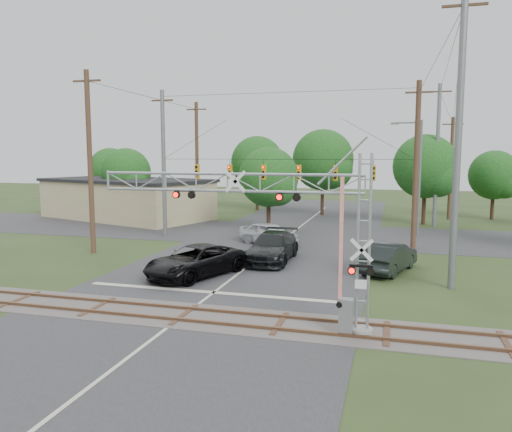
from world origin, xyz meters
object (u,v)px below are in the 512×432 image
(traffic_signal_span, at_px, (293,166))
(commercial_building, at_px, (127,198))
(car_dark, at_px, (272,247))
(streetlight, at_px, (417,172))
(sedan_silver, at_px, (269,233))
(pickup_black, at_px, (195,261))
(crossing_gantry, at_px, (278,220))

(traffic_signal_span, xyz_separation_m, commercial_building, (-19.26, 9.45, -3.62))
(car_dark, xyz_separation_m, streetlight, (8.83, 12.30, 4.28))
(sedan_silver, bearing_deg, pickup_black, -162.27)
(pickup_black, relative_size, car_dark, 0.99)
(car_dark, height_order, sedan_silver, car_dark)
(pickup_black, bearing_deg, sedan_silver, 103.62)
(sedan_silver, bearing_deg, car_dark, -138.08)
(car_dark, bearing_deg, crossing_gantry, -75.69)
(streetlight, bearing_deg, traffic_signal_span, -148.46)
(crossing_gantry, distance_m, car_dark, 12.35)
(traffic_signal_span, height_order, pickup_black, traffic_signal_span)
(car_dark, relative_size, commercial_building, 0.31)
(pickup_black, distance_m, streetlight, 21.34)
(traffic_signal_span, bearing_deg, sedan_silver, -140.08)
(commercial_building, xyz_separation_m, streetlight, (28.19, -3.97, 3.12))
(crossing_gantry, bearing_deg, car_dark, 104.61)
(car_dark, xyz_separation_m, commercial_building, (-19.36, 16.28, 1.16))
(traffic_signal_span, bearing_deg, crossing_gantry, -80.41)
(car_dark, bearing_deg, traffic_signal_span, 90.51)
(crossing_gantry, xyz_separation_m, pickup_black, (-6.10, 6.67, -3.28))
(traffic_signal_span, distance_m, sedan_silver, 5.23)
(crossing_gantry, relative_size, commercial_building, 0.55)
(car_dark, distance_m, sedan_silver, 5.79)
(crossing_gantry, height_order, pickup_black, crossing_gantry)
(commercial_building, relative_size, streetlight, 2.10)
(sedan_silver, distance_m, streetlight, 13.15)
(traffic_signal_span, xyz_separation_m, pickup_black, (-3.00, -11.68, -4.82))
(traffic_signal_span, xyz_separation_m, streetlight, (8.93, 5.48, -0.50))
(traffic_signal_span, bearing_deg, pickup_black, -104.40)
(streetlight, bearing_deg, commercial_building, 171.97)
(crossing_gantry, xyz_separation_m, traffic_signal_span, (-3.10, 18.35, 1.54))
(crossing_gantry, height_order, car_dark, crossing_gantry)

